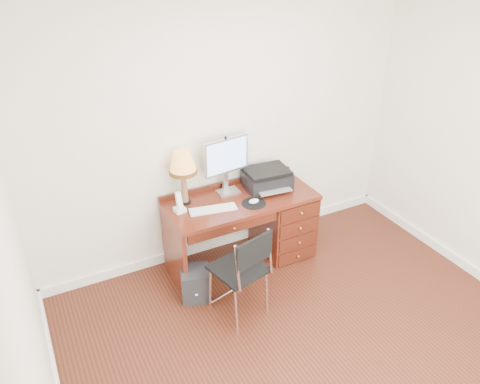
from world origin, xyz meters
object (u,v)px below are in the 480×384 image
printer (267,178)px  equipment_box (195,283)px  desk (268,219)px  phone (179,206)px  monitor (226,159)px  leg_lamp (183,166)px  chair (242,267)px

printer → equipment_box: (-1.00, -0.41, -0.69)m
desk → phone: size_ratio=7.26×
monitor → printer: size_ratio=1.19×
leg_lamp → chair: (0.15, -0.91, -0.60)m
monitor → printer: bearing=-23.2°
phone → equipment_box: 0.75m
printer → chair: size_ratio=0.53×
leg_lamp → equipment_box: bearing=-104.3°
printer → equipment_box: 1.28m
monitor → equipment_box: 1.24m
equipment_box → phone: bearing=104.8°
printer → desk: bearing=-99.5°
desk → chair: bearing=-133.3°
chair → equipment_box: size_ratio=2.92×
printer → phone: phone is taller
printer → leg_lamp: (-0.87, 0.08, 0.30)m
desk → printer: bearing=75.1°
desk → equipment_box: size_ratio=4.85×
desk → monitor: size_ratio=2.61×
desk → chair: 1.02m
printer → chair: 1.13m
leg_lamp → chair: leg_lamp is taller
phone → chair: 0.86m
desk → printer: size_ratio=3.11×
phone → desk: bearing=-12.2°
leg_lamp → equipment_box: size_ratio=1.76×
leg_lamp → monitor: bearing=3.2°
monitor → leg_lamp: size_ratio=1.06×
desk → chair: chair is taller
monitor → printer: monitor is taller
desk → printer: printer is taller
leg_lamp → equipment_box: 1.12m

